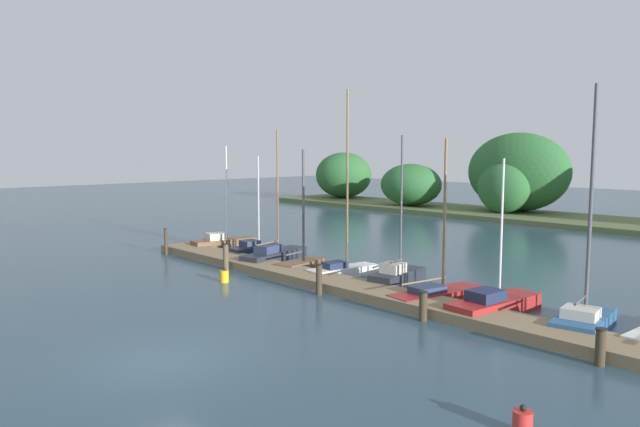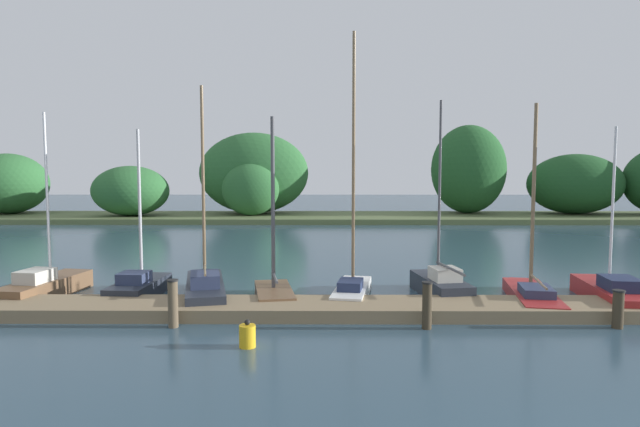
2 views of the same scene
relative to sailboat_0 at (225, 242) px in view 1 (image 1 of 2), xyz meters
The scene contains 18 objects.
ground 17.57m from the sailboat_0, 39.65° to the right, with size 160.00×160.00×0.00m, color #2D4756.
dock_pier 13.69m from the sailboat_0, ahead, with size 30.55×1.80×0.35m.
sailboat_0 is the anchor object (origin of this frame).
sailboat_1 2.90m from the sailboat_0, ahead, with size 1.30×3.05×5.20m.
sailboat_2 5.05m from the sailboat_0, ahead, with size 1.96×4.39×6.47m.
sailboat_3 7.15m from the sailboat_0, ahead, with size 1.48×2.96×5.53m.
sailboat_4 9.53m from the sailboat_0, ahead, with size 1.46×3.56×8.08m.
sailboat_5 12.28m from the sailboat_0, ahead, with size 1.47×3.53×6.09m.
sailboat_6 14.86m from the sailboat_0, ahead, with size 1.78×4.33×5.91m.
sailboat_7 17.19m from the sailboat_0, ahead, with size 1.61×4.10×5.22m.
sailboat_8 19.96m from the sailboat_0, ahead, with size 1.75×3.32×7.47m.
mooring_piling_0 3.37m from the sailboat_0, 100.36° to the right, with size 0.19×0.19×1.41m.
mooring_piling_1 5.84m from the sailboat_0, 33.76° to the right, with size 0.29×0.29×1.22m.
mooring_piling_2 11.70m from the sailboat_0, 16.60° to the right, with size 0.27×0.27×1.19m.
mooring_piling_3 16.33m from the sailboat_0, 11.48° to the right, with size 0.30×0.30×0.97m.
mooring_piling_4 21.75m from the sailboat_0, ahead, with size 0.29×0.29×0.98m.
channel_buoy_0 23.34m from the sailboat_0, 20.10° to the right, with size 0.38×0.38×0.60m.
channel_buoy_1 8.40m from the sailboat_0, 34.41° to the right, with size 0.37×0.37×0.63m.
Camera 1 is at (13.53, -7.10, 5.49)m, focal length 32.78 mm.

